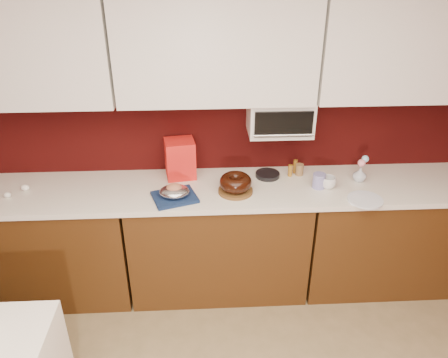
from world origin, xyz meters
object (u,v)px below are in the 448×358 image
coffee_mug (328,181)px  pandoro_box (180,159)px  bundt_cake (236,182)px  foil_ham_nest (174,192)px  toaster_oven (280,116)px  blue_jar (319,181)px  flower_vase (360,174)px

coffee_mug → pandoro_box: bearing=167.2°
bundt_cake → foil_ham_nest: (-0.43, -0.06, -0.03)m
toaster_oven → coffee_mug: toaster_oven is taller
bundt_cake → blue_jar: size_ratio=2.10×
flower_vase → coffee_mug: bearing=-160.4°
flower_vase → toaster_oven: bearing=168.6°
foil_ham_nest → pandoro_box: size_ratio=0.71×
foil_ham_nest → coffee_mug: 1.10m
toaster_oven → flower_vase: (0.60, -0.12, -0.41)m
bundt_cake → foil_ham_nest: 0.43m
flower_vase → foil_ham_nest: bearing=-172.2°
foil_ham_nest → flower_vase: bearing=7.8°
flower_vase → pandoro_box: bearing=173.6°
toaster_oven → coffee_mug: 0.58m
foil_ham_nest → toaster_oven: bearing=22.2°
coffee_mug → foil_ham_nest: bearing=-175.1°
bundt_cake → pandoro_box: size_ratio=0.78×
pandoro_box → coffee_mug: (1.07, -0.24, -0.09)m
pandoro_box → coffee_mug: size_ratio=2.77×
foil_ham_nest → pandoro_box: pandoro_box is taller
bundt_cake → coffee_mug: bundt_cake is taller
foil_ham_nest → coffee_mug: (1.10, 0.09, -0.00)m
pandoro_box → flower_vase: (1.33, -0.15, -0.09)m
coffee_mug → blue_jar: blue_jar is taller
bundt_cake → foil_ham_nest: bearing=-171.4°
coffee_mug → bundt_cake: bearing=-177.5°
pandoro_box → foil_ham_nest: bearing=-104.4°
coffee_mug → flower_vase: size_ratio=0.88×
toaster_oven → pandoro_box: size_ratio=1.55×
bundt_cake → pandoro_box: pandoro_box is taller
pandoro_box → coffee_mug: pandoro_box is taller
toaster_oven → blue_jar: 0.54m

